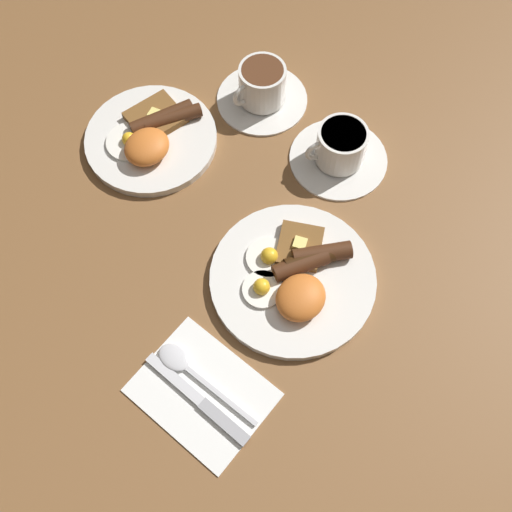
% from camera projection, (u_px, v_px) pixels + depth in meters
% --- Properties ---
extents(ground_plane, '(3.00, 3.00, 0.00)m').
position_uv_depth(ground_plane, '(292.00, 281.00, 0.93)').
color(ground_plane, brown).
extents(breakfast_plate_near, '(0.26, 0.26, 0.05)m').
position_uv_depth(breakfast_plate_near, '(295.00, 277.00, 0.92)').
color(breakfast_plate_near, silver).
rests_on(breakfast_plate_near, ground_plane).
extents(breakfast_plate_far, '(0.23, 0.23, 0.05)m').
position_uv_depth(breakfast_plate_far, '(152.00, 136.00, 1.03)').
color(breakfast_plate_far, silver).
rests_on(breakfast_plate_far, ground_plane).
extents(teacup_near, '(0.17, 0.17, 0.07)m').
position_uv_depth(teacup_near, '(340.00, 149.00, 1.00)').
color(teacup_near, silver).
rests_on(teacup_near, ground_plane).
extents(teacup_far, '(0.16, 0.16, 0.08)m').
position_uv_depth(teacup_far, '(262.00, 88.00, 1.06)').
color(teacup_far, silver).
rests_on(teacup_far, ground_plane).
extents(napkin, '(0.15, 0.19, 0.01)m').
position_uv_depth(napkin, '(202.00, 392.00, 0.86)').
color(napkin, white).
rests_on(napkin, ground_plane).
extents(knife, '(0.02, 0.19, 0.01)m').
position_uv_depth(knife, '(202.00, 403.00, 0.84)').
color(knife, silver).
rests_on(knife, napkin).
extents(spoon, '(0.04, 0.18, 0.01)m').
position_uv_depth(spoon, '(183.00, 365.00, 0.87)').
color(spoon, silver).
rests_on(spoon, napkin).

